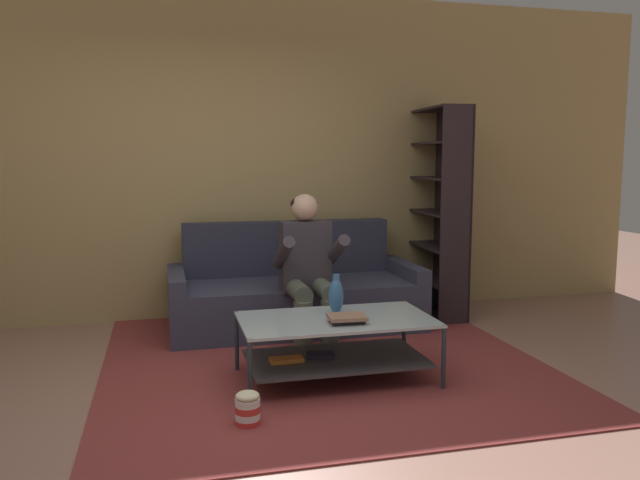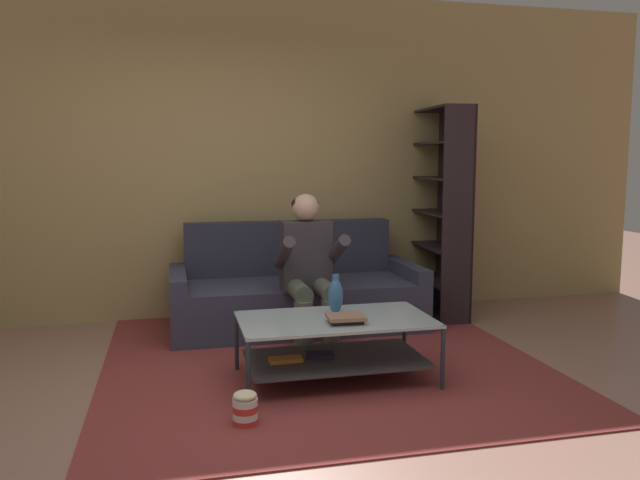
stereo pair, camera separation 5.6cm
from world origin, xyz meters
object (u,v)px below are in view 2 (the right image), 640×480
(coffee_table, at_px, (334,339))
(bookshelf, at_px, (438,222))
(couch, at_px, (295,294))
(popcorn_tub, at_px, (245,408))
(person_seated_center, at_px, (309,264))
(vase, at_px, (336,295))
(book_stack, at_px, (346,318))

(coffee_table, height_order, bookshelf, bookshelf)
(couch, relative_size, popcorn_tub, 10.96)
(popcorn_tub, bearing_deg, couch, 71.07)
(person_seated_center, xyz_separation_m, bookshelf, (1.43, 0.82, 0.21))
(vase, xyz_separation_m, popcorn_tub, (-0.68, -0.67, -0.44))
(vase, height_order, popcorn_tub, vase)
(vase, bearing_deg, person_seated_center, 92.04)
(person_seated_center, height_order, book_stack, person_seated_center)
(person_seated_center, distance_m, coffee_table, 0.89)
(person_seated_center, height_order, popcorn_tub, person_seated_center)
(book_stack, bearing_deg, person_seated_center, 91.65)
(couch, distance_m, coffee_table, 1.36)
(coffee_table, relative_size, book_stack, 5.07)
(coffee_table, distance_m, vase, 0.29)
(bookshelf, distance_m, popcorn_tub, 3.12)
(book_stack, xyz_separation_m, popcorn_tub, (-0.68, -0.42, -0.35))
(couch, xyz_separation_m, bookshelf, (1.43, 0.29, 0.56))
(coffee_table, bearing_deg, vase, 70.89)
(couch, xyz_separation_m, coffee_table, (-0.01, -1.36, -0.00))
(vase, bearing_deg, popcorn_tub, -135.56)
(person_seated_center, bearing_deg, popcorn_tub, -115.49)
(book_stack, distance_m, popcorn_tub, 0.87)
(couch, height_order, vase, couch)
(coffee_table, bearing_deg, popcorn_tub, -139.23)
(couch, bearing_deg, bookshelf, 11.41)
(bookshelf, bearing_deg, person_seated_center, -150.03)
(coffee_table, bearing_deg, book_stack, -72.01)
(person_seated_center, relative_size, bookshelf, 0.62)
(vase, relative_size, popcorn_tub, 1.37)
(coffee_table, distance_m, popcorn_tub, 0.86)
(person_seated_center, relative_size, book_stack, 4.78)
(bookshelf, relative_size, popcorn_tub, 9.89)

